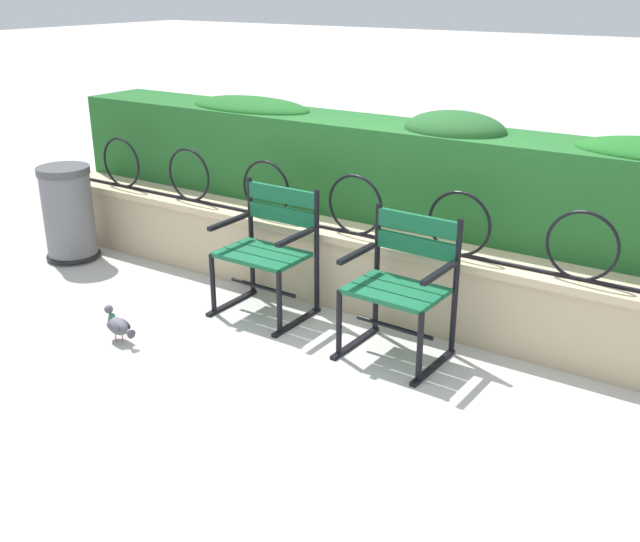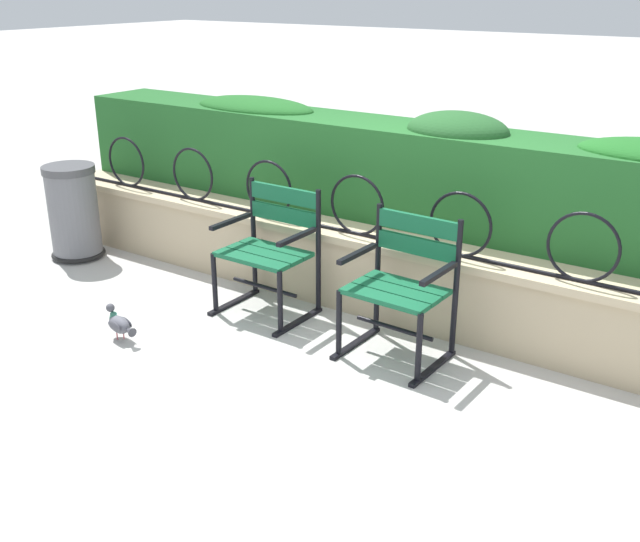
{
  "view_description": "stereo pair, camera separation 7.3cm",
  "coord_description": "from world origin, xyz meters",
  "views": [
    {
      "loc": [
        2.26,
        -3.28,
        2.17
      ],
      "look_at": [
        0.0,
        0.16,
        0.55
      ],
      "focal_mm": 41.62,
      "sensor_mm": 36.0,
      "label": 1
    },
    {
      "loc": [
        2.32,
        -3.24,
        2.17
      ],
      "look_at": [
        0.0,
        0.16,
        0.55
      ],
      "focal_mm": 41.62,
      "sensor_mm": 36.0,
      "label": 2
    }
  ],
  "objects": [
    {
      "name": "ground_plane",
      "position": [
        0.0,
        0.0,
        0.0
      ],
      "size": [
        60.0,
        60.0,
        0.0
      ],
      "primitive_type": "plane",
      "color": "#B7B5AF"
    },
    {
      "name": "stone_wall",
      "position": [
        0.0,
        0.93,
        0.28
      ],
      "size": [
        6.24,
        0.41,
        0.55
      ],
      "color": "tan",
      "rests_on": "ground"
    },
    {
      "name": "iron_arch_fence",
      "position": [
        -0.15,
        0.85,
        0.74
      ],
      "size": [
        5.72,
        0.02,
        0.42
      ],
      "color": "black",
      "rests_on": "stone_wall"
    },
    {
      "name": "hedge_row",
      "position": [
        0.01,
        1.4,
        0.92
      ],
      "size": [
        6.12,
        0.59,
        0.8
      ],
      "color": "#236028",
      "rests_on": "stone_wall"
    },
    {
      "name": "park_chair_left",
      "position": [
        -0.65,
        0.51,
        0.47
      ],
      "size": [
        0.62,
        0.53,
        0.88
      ],
      "color": "#145B38",
      "rests_on": "ground"
    },
    {
      "name": "park_chair_right",
      "position": [
        0.41,
        0.44,
        0.47
      ],
      "size": [
        0.61,
        0.54,
        0.88
      ],
      "color": "#145B38",
      "rests_on": "ground"
    },
    {
      "name": "pigeon_near_chairs",
      "position": [
        -1.17,
        -0.42,
        0.11
      ],
      "size": [
        0.29,
        0.13,
        0.22
      ],
      "color": "#5B5B66",
      "rests_on": "ground"
    },
    {
      "name": "trash_bin",
      "position": [
        -2.65,
        0.44,
        0.37
      ],
      "size": [
        0.44,
        0.44,
        0.78
      ],
      "color": "slate",
      "rests_on": "ground"
    }
  ]
}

